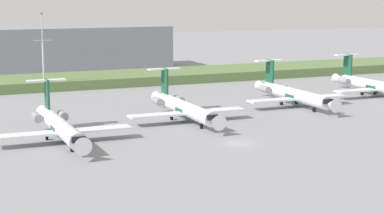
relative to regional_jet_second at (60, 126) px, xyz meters
The scene contains 8 objects.
ground_plane 31.39m from the regional_jet_second, 33.04° to the left, with size 500.00×500.00×0.00m, color gray.
grass_berm 69.61m from the regional_jet_second, 67.86° to the left, with size 320.00×20.00×2.46m, color #597542.
regional_jet_second is the anchor object (origin of this frame).
regional_jet_third 26.65m from the regional_jet_second, 17.72° to the left, with size 22.81×31.00×9.00m.
regional_jet_fourth 55.44m from the regional_jet_second, 15.26° to the left, with size 22.81×31.00×9.00m.
regional_jet_fifth 80.54m from the regional_jet_second, 13.71° to the left, with size 22.81×31.00×9.00m.
antenna_mast 56.78m from the regional_jet_second, 81.98° to the left, with size 4.40×0.50×19.34m.
distant_hangar 103.11m from the regional_jet_second, 74.33° to the left, with size 54.04×20.61×13.57m, color gray.
Camera 1 is at (-47.97, -93.47, 24.22)m, focal length 62.03 mm.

